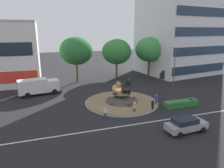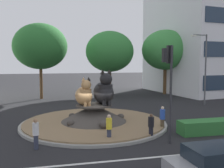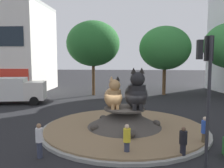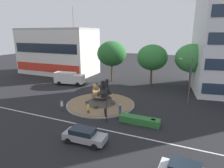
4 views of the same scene
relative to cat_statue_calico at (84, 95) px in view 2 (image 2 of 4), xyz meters
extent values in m
plane|color=black|center=(0.73, 0.05, -2.34)|extent=(160.00, 160.00, 0.00)
cube|color=silver|center=(0.73, -7.35, -2.33)|extent=(112.00, 0.20, 0.01)
cylinder|color=gray|center=(0.73, 0.05, -2.25)|extent=(11.07, 11.07, 0.18)
cylinder|color=#846B4C|center=(0.73, 0.05, -2.11)|extent=(10.62, 10.62, 0.10)
cone|color=#423D38|center=(0.73, 0.05, -1.42)|extent=(4.98, 4.98, 1.27)
cylinder|color=#423D38|center=(0.73, 0.05, -0.84)|extent=(2.74, 2.74, 0.12)
ellipsoid|color=#423D38|center=(2.87, 0.14, -1.84)|extent=(0.55, 0.48, 0.44)
ellipsoid|color=#423D38|center=(1.52, 1.72, -1.69)|extent=(0.92, 0.76, 0.73)
ellipsoid|color=#423D38|center=(-0.84, 1.25, -1.84)|extent=(0.55, 0.43, 0.44)
ellipsoid|color=#423D38|center=(-1.14, -1.15, -1.84)|extent=(0.54, 0.39, 0.43)
ellipsoid|color=#423D38|center=(1.08, -2.28, -1.78)|extent=(0.70, 0.70, 0.56)
ellipsoid|color=tan|center=(-0.03, 0.10, -0.11)|extent=(1.63, 2.10, 1.35)
cylinder|color=tan|center=(0.06, -0.26, 0.04)|extent=(1.08, 1.08, 0.84)
sphere|color=tan|center=(0.10, -0.39, 0.78)|extent=(0.74, 0.74, 0.74)
torus|color=tan|center=(0.06, 0.91, -0.65)|extent=(0.84, 0.84, 0.17)
cone|color=black|center=(0.30, -0.34, 1.21)|extent=(0.37, 0.37, 0.30)
cone|color=tan|center=(-0.10, -0.45, 1.21)|extent=(0.37, 0.37, 0.30)
cylinder|color=tan|center=(0.29, -0.52, -0.62)|extent=(0.24, 0.24, 0.34)
cylinder|color=tan|center=(0.00, -0.60, -0.62)|extent=(0.24, 0.24, 0.34)
ellipsoid|color=black|center=(1.50, 0.13, 0.07)|extent=(1.73, 2.49, 1.70)
cylinder|color=black|center=(1.55, -0.33, 0.26)|extent=(1.22, 1.22, 1.06)
sphere|color=black|center=(1.56, -0.50, 1.19)|extent=(0.94, 0.94, 0.94)
torus|color=black|center=(1.78, 1.13, -0.61)|extent=(1.09, 1.09, 0.21)
cone|color=black|center=(1.82, -0.48, 1.73)|extent=(0.42, 0.42, 0.38)
cone|color=black|center=(1.31, -0.53, 1.73)|extent=(0.42, 0.42, 0.38)
cylinder|color=black|center=(1.78, -0.69, -0.57)|extent=(0.30, 0.30, 0.43)
cylinder|color=black|center=(1.39, -0.74, -0.57)|extent=(0.30, 0.30, 0.43)
cylinder|color=#2D2D33|center=(4.39, -5.48, 0.55)|extent=(0.14, 0.14, 5.78)
cube|color=black|center=(4.38, -5.26, 2.92)|extent=(0.33, 0.25, 1.05)
sphere|color=#360606|center=(4.38, -5.18, 3.24)|extent=(0.18, 0.18, 0.18)
sphere|color=#392706|center=(4.38, -5.18, 2.92)|extent=(0.18, 0.18, 0.18)
sphere|color=green|center=(4.38, -5.18, 2.61)|extent=(0.18, 0.18, 0.18)
cube|color=black|center=(3.94, -5.49, 2.87)|extent=(0.21, 0.29, 0.80)
cube|color=silver|center=(22.91, 17.57, 10.21)|extent=(19.70, 17.09, 25.10)
cube|color=#2D7033|center=(8.42, -4.09, -1.89)|extent=(5.22, 1.20, 0.90)
cylinder|color=brown|center=(13.63, 15.53, -0.48)|extent=(0.47, 0.47, 3.72)
ellipsoid|color=#3D8E42|center=(13.63, 15.53, 4.07)|extent=(6.73, 6.73, 5.72)
cylinder|color=brown|center=(-3.69, 14.87, -0.36)|extent=(0.38, 0.38, 3.96)
ellipsoid|color=#286B2D|center=(-3.69, 14.87, 4.34)|extent=(6.80, 6.80, 5.78)
cylinder|color=brown|center=(5.51, 15.89, -0.60)|extent=(0.45, 0.45, 3.48)
ellipsoid|color=#337F38|center=(5.51, 15.89, 3.79)|extent=(6.61, 6.61, 5.62)
cylinder|color=#4C4C51|center=(13.81, 5.64, 1.50)|extent=(0.16, 0.16, 7.67)
cylinder|color=#4C4C51|center=(12.97, 5.51, 5.24)|extent=(1.70, 0.36, 0.10)
cube|color=silver|center=(12.13, 5.38, 5.14)|extent=(0.50, 0.24, 0.16)
cylinder|color=black|center=(3.68, -4.26, -1.97)|extent=(0.28, 0.28, 0.73)
cylinder|color=black|center=(3.68, -4.26, -1.29)|extent=(0.38, 0.38, 0.64)
sphere|color=brown|center=(3.68, -4.26, -0.86)|extent=(0.21, 0.21, 0.21)
cylinder|color=#33384C|center=(-3.28, -4.72, -1.94)|extent=(0.26, 0.26, 0.80)
cylinder|color=silver|center=(-3.28, -4.72, -1.19)|extent=(0.35, 0.35, 0.69)
sphere|color=#936B4C|center=(-3.28, -4.72, -0.73)|extent=(0.23, 0.23, 0.23)
cylinder|color=brown|center=(5.17, -2.66, -1.94)|extent=(0.28, 0.28, 0.79)
cylinder|color=#284CB2|center=(5.17, -2.66, -1.20)|extent=(0.37, 0.37, 0.69)
sphere|color=beige|center=(5.17, -2.66, -0.74)|extent=(0.23, 0.23, 0.23)
cylinder|color=#33384C|center=(0.97, -4.27, -1.95)|extent=(0.27, 0.27, 0.77)
cylinder|color=yellow|center=(0.97, -4.27, -1.24)|extent=(0.36, 0.36, 0.67)
sphere|color=beige|center=(0.97, -4.27, -0.79)|extent=(0.22, 0.22, 0.22)
cube|color=#99999E|center=(4.26, -10.64, -1.67)|extent=(4.71, 2.02, 0.70)
cube|color=#19232D|center=(4.03, -10.65, -1.04)|extent=(2.66, 1.71, 0.55)
camera|label=1|loc=(-9.73, -27.22, 8.41)|focal=32.35mm
camera|label=2|loc=(-2.35, -19.33, 2.58)|focal=41.64mm
camera|label=3|loc=(1.13, -15.56, 2.54)|focal=38.06mm
camera|label=4|loc=(14.15, -26.18, 8.99)|focal=30.71mm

